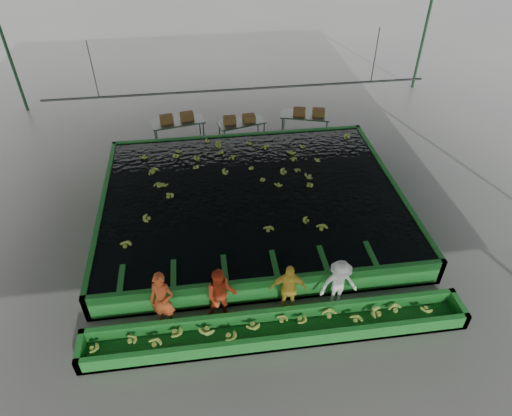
{
  "coord_description": "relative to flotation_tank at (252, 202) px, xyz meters",
  "views": [
    {
      "loc": [
        -1.53,
        -10.67,
        10.05
      ],
      "look_at": [
        0.0,
        0.5,
        1.0
      ],
      "focal_mm": 32.0,
      "sensor_mm": 36.0,
      "label": 1
    }
  ],
  "objects": [
    {
      "name": "ground",
      "position": [
        0.0,
        -1.5,
        -0.45
      ],
      "size": [
        80.0,
        80.0,
        0.0
      ],
      "primitive_type": "plane",
      "color": "slate",
      "rests_on": "ground"
    },
    {
      "name": "shed_roof",
      "position": [
        0.0,
        -1.5,
        4.55
      ],
      "size": [
        20.0,
        22.0,
        0.04
      ],
      "primitive_type": "cube",
      "color": "slate",
      "rests_on": "shed_posts"
    },
    {
      "name": "shed_posts",
      "position": [
        0.0,
        -1.5,
        2.05
      ],
      "size": [
        20.0,
        22.0,
        5.0
      ],
      "primitive_type": null,
      "color": "#1B4225",
      "rests_on": "ground"
    },
    {
      "name": "flotation_tank",
      "position": [
        0.0,
        0.0,
        0.0
      ],
      "size": [
        10.0,
        8.0,
        0.9
      ],
      "primitive_type": null,
      "color": "#1C7125",
      "rests_on": "ground"
    },
    {
      "name": "tank_water",
      "position": [
        0.0,
        -0.0,
        0.4
      ],
      "size": [
        9.7,
        7.7,
        0.0
      ],
      "primitive_type": "cube",
      "color": "black",
      "rests_on": "flotation_tank"
    },
    {
      "name": "sorting_trough",
      "position": [
        0.0,
        -5.1,
        -0.2
      ],
      "size": [
        10.0,
        1.0,
        0.5
      ],
      "primitive_type": null,
      "color": "#1C7125",
      "rests_on": "ground"
    },
    {
      "name": "cableway_rail",
      "position": [
        0.0,
        3.5,
        2.55
      ],
      "size": [
        0.08,
        0.08,
        14.0
      ],
      "primitive_type": "cylinder",
      "color": "#59605B",
      "rests_on": "shed_roof"
    },
    {
      "name": "rail_hanger_left",
      "position": [
        -5.0,
        3.5,
        3.55
      ],
      "size": [
        0.04,
        0.04,
        2.0
      ],
      "primitive_type": "cylinder",
      "color": "#59605B",
      "rests_on": "shed_roof"
    },
    {
      "name": "rail_hanger_right",
      "position": [
        5.0,
        3.5,
        3.55
      ],
      "size": [
        0.04,
        0.04,
        2.0
      ],
      "primitive_type": "cylinder",
      "color": "#59605B",
      "rests_on": "shed_roof"
    },
    {
      "name": "worker_a",
      "position": [
        -2.87,
        -4.3,
        0.45
      ],
      "size": [
        0.77,
        0.63,
        1.8
      ],
      "primitive_type": "imported",
      "rotation": [
        0.0,
        0.0,
        -0.34
      ],
      "color": "#DB5123",
      "rests_on": "ground"
    },
    {
      "name": "worker_b",
      "position": [
        -1.37,
        -4.3,
        0.41
      ],
      "size": [
        0.85,
        0.67,
        1.72
      ],
      "primitive_type": "imported",
      "rotation": [
        0.0,
        0.0,
        -0.03
      ],
      "color": "red",
      "rests_on": "ground"
    },
    {
      "name": "worker_c",
      "position": [
        0.41,
        -4.3,
        0.38
      ],
      "size": [
        1.02,
        0.54,
        1.66
      ],
      "primitive_type": "imported",
      "rotation": [
        0.0,
        0.0,
        -0.15
      ],
      "color": "yellow",
      "rests_on": "ground"
    },
    {
      "name": "worker_d",
      "position": [
        1.79,
        -4.3,
        0.35
      ],
      "size": [
        1.06,
        0.64,
        1.6
      ],
      "primitive_type": "imported",
      "rotation": [
        0.0,
        0.0,
        0.05
      ],
      "color": "white",
      "rests_on": "ground"
    },
    {
      "name": "packing_table_left",
      "position": [
        -2.44,
        5.19,
        0.04
      ],
      "size": [
        2.3,
        1.26,
        0.99
      ],
      "primitive_type": null,
      "rotation": [
        0.0,
        0.0,
        0.19
      ],
      "color": "#59605B",
      "rests_on": "ground"
    },
    {
      "name": "packing_table_mid",
      "position": [
        0.2,
        4.93,
        -0.0
      ],
      "size": [
        2.1,
        1.24,
        0.89
      ],
      "primitive_type": null,
      "rotation": [
        0.0,
        0.0,
        0.24
      ],
      "color": "#59605B",
      "rests_on": "ground"
    },
    {
      "name": "packing_table_right",
      "position": [
        2.98,
        5.1,
        0.03
      ],
      "size": [
        2.25,
        1.41,
        0.95
      ],
      "primitive_type": null,
      "rotation": [
        0.0,
        0.0,
        -0.29
      ],
      "color": "#59605B",
      "rests_on": "ground"
    },
    {
      "name": "box_stack_left",
      "position": [
        -2.47,
        5.21,
        0.54
      ],
      "size": [
        1.44,
        0.6,
        0.3
      ],
      "primitive_type": null,
      "rotation": [
        0.0,
        0.0,
        0.16
      ],
      "color": "brown",
      "rests_on": "packing_table_left"
    },
    {
      "name": "box_stack_mid",
      "position": [
        0.11,
        4.94,
        0.45
      ],
      "size": [
        1.35,
        0.47,
        0.29
      ],
      "primitive_type": null,
      "rotation": [
        0.0,
        0.0,
        0.08
      ],
      "color": "brown",
      "rests_on": "packing_table_mid"
    },
    {
      "name": "box_stack_right",
      "position": [
        3.11,
        5.05,
        0.51
      ],
      "size": [
        1.38,
        0.65,
        0.29
      ],
      "primitive_type": null,
      "rotation": [
        0.0,
        0.0,
        -0.22
      ],
      "color": "brown",
      "rests_on": "packing_table_right"
    },
    {
      "name": "floating_bananas",
      "position": [
        0.0,
        0.8,
        0.4
      ],
      "size": [
        8.96,
        6.11,
        0.12
      ],
      "primitive_type": null,
      "color": "#95B73D",
      "rests_on": "tank_water"
    },
    {
      "name": "trough_bananas",
      "position": [
        0.0,
        -5.1,
        -0.05
      ],
      "size": [
        9.68,
        0.65,
        0.13
      ],
      "primitive_type": null,
      "color": "#95B73D",
      "rests_on": "sorting_trough"
    }
  ]
}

